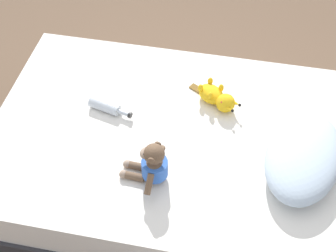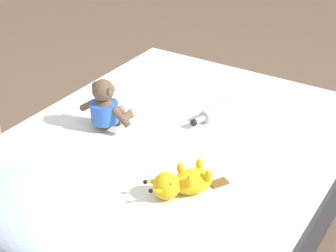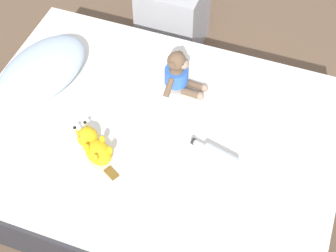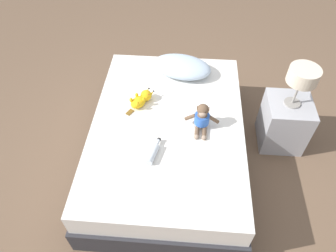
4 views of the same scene
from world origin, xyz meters
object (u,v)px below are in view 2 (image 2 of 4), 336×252
(bed, at_px, (158,193))
(pillow, at_px, (24,212))
(plush_monkey, at_px, (106,108))
(plush_yellow_creature, at_px, (182,183))
(glass_bottle, at_px, (215,112))

(bed, distance_m, pillow, 0.74)
(plush_monkey, height_order, plush_yellow_creature, plush_monkey)
(pillow, bearing_deg, glass_bottle, -99.44)
(bed, xyz_separation_m, plush_yellow_creature, (-0.25, 0.22, 0.29))
(pillow, relative_size, glass_bottle, 2.56)
(plush_yellow_creature, bearing_deg, glass_bottle, -74.05)
(glass_bottle, bearing_deg, plush_monkey, 41.97)
(plush_monkey, distance_m, glass_bottle, 0.50)
(plush_monkey, bearing_deg, plush_yellow_creature, 156.00)
(pillow, bearing_deg, bed, -97.13)
(plush_monkey, xyz_separation_m, glass_bottle, (-0.37, -0.33, -0.07))
(pillow, distance_m, glass_bottle, 1.03)
(glass_bottle, bearing_deg, plush_yellow_creature, 105.95)
(pillow, height_order, plush_yellow_creature, pillow)
(plush_yellow_creature, relative_size, glass_bottle, 1.21)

